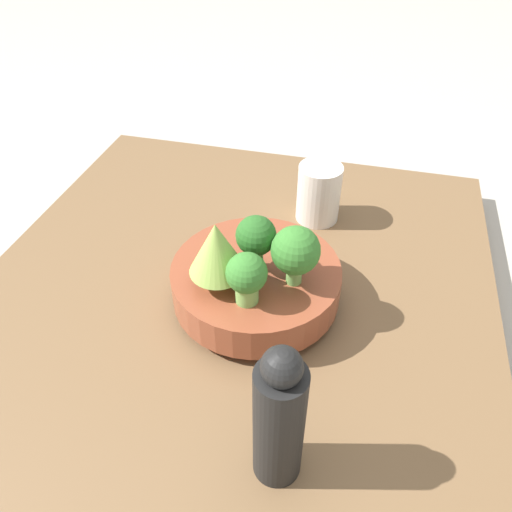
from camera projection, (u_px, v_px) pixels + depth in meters
The scene contains 9 objects.
ground_plane at pixel (228, 326), 0.71m from camera, with size 6.00×6.00×0.00m, color #ADA89E.
table at pixel (227, 315), 0.69m from camera, with size 0.84×0.72×0.05m.
bowl at pixel (256, 282), 0.66m from camera, with size 0.22×0.22×0.06m.
romanesco_piece_far at pixel (214, 249), 0.59m from camera, with size 0.07×0.07×0.09m.
broccoli_floret_center at pixel (256, 237), 0.61m from camera, with size 0.05×0.05×0.08m.
broccoli_floret_front at pixel (296, 251), 0.59m from camera, with size 0.06×0.06×0.08m.
broccoli_floret_left at pixel (247, 276), 0.57m from camera, with size 0.05×0.05×0.07m.
cup at pixel (319, 193), 0.80m from camera, with size 0.07×0.07×0.10m.
pepper_mill at pixel (279, 419), 0.45m from camera, with size 0.05×0.05×0.18m.
Camera 1 is at (-0.45, -0.16, 0.54)m, focal length 35.00 mm.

